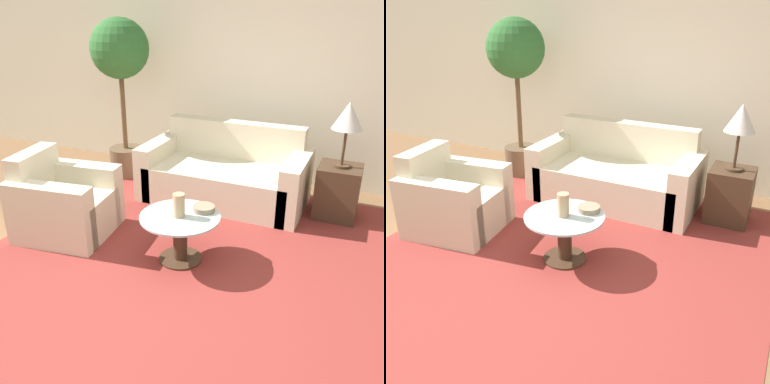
# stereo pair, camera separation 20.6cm
# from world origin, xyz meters

# --- Properties ---
(ground_plane) EXTENTS (14.00, 14.00, 0.00)m
(ground_plane) POSITION_xyz_m (0.00, 0.00, 0.00)
(ground_plane) COLOR brown
(wall_back) EXTENTS (10.00, 0.06, 2.60)m
(wall_back) POSITION_xyz_m (0.00, 3.05, 1.30)
(wall_back) COLOR beige
(wall_back) RESTS_ON ground_plane
(rug) EXTENTS (3.43, 3.68, 0.01)m
(rug) POSITION_xyz_m (0.03, 0.79, 0.00)
(rug) COLOR maroon
(rug) RESTS_ON ground_plane
(sofa_main) EXTENTS (1.83, 0.90, 0.84)m
(sofa_main) POSITION_xyz_m (-0.07, 2.22, 0.28)
(sofa_main) COLOR beige
(sofa_main) RESTS_ON ground_plane
(armchair) EXTENTS (0.93, 0.91, 0.81)m
(armchair) POSITION_xyz_m (-1.24, 0.80, 0.28)
(armchair) COLOR beige
(armchair) RESTS_ON ground_plane
(coffee_table) EXTENTS (0.69, 0.69, 0.43)m
(coffee_table) POSITION_xyz_m (0.03, 0.79, 0.28)
(coffee_table) COLOR #422D1E
(coffee_table) RESTS_ON ground_plane
(side_table) EXTENTS (0.42, 0.42, 0.56)m
(side_table) POSITION_xyz_m (1.16, 2.24, 0.28)
(side_table) COLOR #422D1E
(side_table) RESTS_ON ground_plane
(table_lamp) EXTENTS (0.30, 0.30, 0.66)m
(table_lamp) POSITION_xyz_m (1.16, 2.24, 1.06)
(table_lamp) COLOR #422D1E
(table_lamp) RESTS_ON side_table
(potted_plant) EXTENTS (0.71, 0.71, 1.95)m
(potted_plant) POSITION_xyz_m (-1.52, 2.40, 1.37)
(potted_plant) COLOR brown
(potted_plant) RESTS_ON ground_plane
(vase) EXTENTS (0.10, 0.10, 0.20)m
(vase) POSITION_xyz_m (0.03, 0.78, 0.53)
(vase) COLOR tan
(vase) RESTS_ON coffee_table
(bowl) EXTENTS (0.19, 0.19, 0.05)m
(bowl) POSITION_xyz_m (0.18, 0.96, 0.45)
(bowl) COLOR gray
(bowl) RESTS_ON coffee_table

